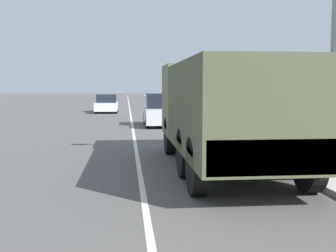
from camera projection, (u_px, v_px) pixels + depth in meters
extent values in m
plane|color=#565451|center=(130.00, 109.00, 40.05)|extent=(180.00, 180.00, 0.00)
cube|color=silver|center=(130.00, 109.00, 40.05)|extent=(0.12, 120.00, 0.00)
cube|color=beige|center=(176.00, 108.00, 40.49)|extent=(1.80, 120.00, 0.12)
cube|color=olive|center=(221.00, 108.00, 40.93)|extent=(7.00, 120.00, 0.02)
cube|color=#606647|center=(205.00, 100.00, 13.21)|extent=(2.55, 2.12, 2.16)
cube|color=#4C5138|center=(237.00, 108.00, 9.46)|extent=(2.55, 5.46, 2.05)
cube|color=#606647|center=(278.00, 157.00, 6.87)|extent=(2.42, 0.10, 0.60)
cube|color=red|center=(222.00, 146.00, 6.74)|extent=(0.12, 0.06, 0.12)
cube|color=red|center=(335.00, 144.00, 6.93)|extent=(0.12, 0.06, 0.12)
cylinder|color=black|center=(170.00, 136.00, 13.10)|extent=(0.30, 1.14, 1.14)
cylinder|color=black|center=(240.00, 135.00, 13.32)|extent=(0.30, 1.14, 1.14)
cylinder|color=black|center=(197.00, 166.00, 8.10)|extent=(0.30, 1.14, 1.14)
cylinder|color=black|center=(309.00, 164.00, 8.32)|extent=(0.30, 1.14, 1.14)
cylinder|color=black|center=(185.00, 153.00, 9.72)|extent=(0.30, 1.14, 1.14)
cylinder|color=black|center=(279.00, 151.00, 9.94)|extent=(0.30, 1.14, 1.14)
cube|color=silver|center=(161.00, 115.00, 22.47)|extent=(1.79, 3.91, 0.77)
cube|color=black|center=(161.00, 101.00, 22.47)|extent=(1.58, 1.76, 0.78)
cylinder|color=black|center=(145.00, 118.00, 23.65)|extent=(0.20, 0.64, 0.64)
cylinder|color=black|center=(174.00, 118.00, 23.80)|extent=(0.20, 0.64, 0.64)
cylinder|color=black|center=(148.00, 122.00, 21.17)|extent=(0.20, 0.64, 0.64)
cylinder|color=black|center=(179.00, 122.00, 21.33)|extent=(0.20, 0.64, 0.64)
cube|color=silver|center=(107.00, 106.00, 34.14)|extent=(1.77, 4.35, 0.63)
cube|color=black|center=(107.00, 98.00, 34.17)|extent=(1.55, 1.96, 0.66)
cylinder|color=black|center=(98.00, 108.00, 35.46)|extent=(0.20, 0.64, 0.64)
cylinder|color=black|center=(117.00, 108.00, 35.61)|extent=(0.20, 0.64, 0.64)
cylinder|color=black|center=(96.00, 109.00, 32.70)|extent=(0.20, 0.64, 0.64)
cylinder|color=black|center=(116.00, 109.00, 32.85)|extent=(0.20, 0.64, 0.64)
cube|color=navy|center=(309.00, 120.00, 17.56)|extent=(1.96, 5.28, 0.90)
cube|color=black|center=(295.00, 99.00, 19.00)|extent=(1.81, 2.22, 0.76)
cube|color=navy|center=(322.00, 109.00, 16.41)|extent=(1.96, 3.06, 0.12)
cylinder|color=black|center=(274.00, 124.00, 19.23)|extent=(0.24, 0.76, 0.76)
cylinder|color=black|center=(311.00, 123.00, 19.40)|extent=(0.24, 0.76, 0.76)
cylinder|color=black|center=(307.00, 132.00, 15.78)|extent=(0.24, 0.76, 0.76)
cylinder|color=gray|center=(334.00, 38.00, 10.26)|extent=(0.14, 0.14, 6.30)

